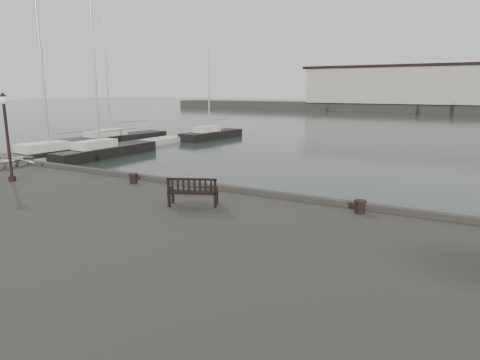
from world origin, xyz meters
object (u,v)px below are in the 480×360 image
at_px(lamp_post, 6,125).
at_px(yacht_d, 212,136).
at_px(bollard_right, 360,207).
at_px(yacht_a, 56,157).
at_px(dinghy, 6,161).
at_px(bollard_left, 133,178).
at_px(bench, 193,197).
at_px(yacht_c, 105,154).
at_px(yacht_b, 116,140).

bearing_deg(lamp_post, yacht_d, 107.32).
relative_size(bollard_right, yacht_a, 0.03).
bearing_deg(dinghy, bollard_right, -5.55).
height_order(bollard_left, bollard_right, bollard_left).
bearing_deg(yacht_d, bollard_left, -56.90).
relative_size(lamp_post, yacht_a, 0.27).
bearing_deg(dinghy, bollard_left, -5.25).
height_order(bollard_right, yacht_d, yacht_d).
bearing_deg(lamp_post, bollard_right, 10.01).
bearing_deg(dinghy, yacht_a, 124.63).
bearing_deg(bench, yacht_d, 98.00).
distance_m(lamp_post, yacht_c, 16.87).
height_order(yacht_a, yacht_b, yacht_b).
relative_size(dinghy, yacht_a, 0.20).
bearing_deg(bench, bollard_right, -3.95).
xyz_separation_m(yacht_a, yacht_b, (-3.85, 9.88, 0.01)).
bearing_deg(bollard_left, bollard_right, 1.64).
bearing_deg(lamp_post, yacht_c, 124.27).
height_order(bollard_right, dinghy, dinghy).
relative_size(dinghy, yacht_c, 0.21).
height_order(lamp_post, yacht_a, yacht_a).
distance_m(bench, lamp_post, 8.96).
distance_m(bollard_right, yacht_b, 34.05).
distance_m(yacht_a, yacht_b, 10.60).
relative_size(bollard_left, yacht_d, 0.04).
height_order(lamp_post, yacht_b, yacht_b).
bearing_deg(yacht_c, bollard_left, -39.38).
relative_size(yacht_b, yacht_c, 1.17).
distance_m(lamp_post, yacht_a, 15.95).
bearing_deg(yacht_b, bollard_left, -35.86).
height_order(yacht_c, yacht_d, yacht_c).
distance_m(lamp_post, yacht_b, 25.78).
height_order(bench, lamp_post, lamp_post).
height_order(bench, bollard_right, bench).
height_order(dinghy, yacht_d, yacht_d).
relative_size(bollard_left, yacht_c, 0.03).
xyz_separation_m(bollard_right, yacht_c, (-22.90, 11.21, -1.51)).
relative_size(lamp_post, yacht_b, 0.24).
relative_size(bench, dinghy, 0.63).
bearing_deg(yacht_c, dinghy, -63.10).
distance_m(dinghy, yacht_a, 11.99).
xyz_separation_m(bench, yacht_c, (-17.99, 13.03, -1.61)).
bearing_deg(bollard_left, yacht_d, 117.20).
bearing_deg(yacht_c, yacht_a, -124.23).
bearing_deg(yacht_a, dinghy, -42.15).
relative_size(lamp_post, dinghy, 1.33).
relative_size(bench, bollard_right, 4.23).
distance_m(bollard_left, dinghy, 7.98).
relative_size(bollard_right, yacht_c, 0.03).
bearing_deg(bollard_right, bench, -159.68).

